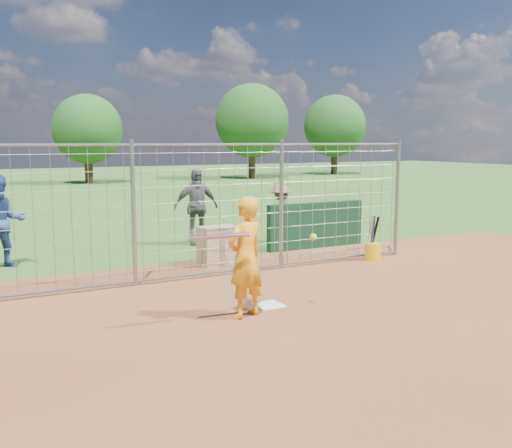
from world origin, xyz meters
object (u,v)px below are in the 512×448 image
bystander_a (2,222)px  bucket_with_bats (373,249)px  bystander_b (196,206)px  bystander_c (281,213)px  batter (245,257)px  equipment_bin (219,246)px

bystander_a → bucket_with_bats: bystander_a is taller
bystander_b → bystander_c: (2.02, -0.70, -0.21)m
batter → bystander_b: 6.10m
bystander_a → bystander_c: size_ratio=1.28×
bystander_a → bucket_with_bats: (7.12, -2.87, -0.71)m
equipment_bin → bucket_with_bats: bucket_with_bats is taller
bystander_a → bystander_b: bystander_b is taller
bystander_a → bystander_c: (6.50, 0.02, -0.21)m
bucket_with_bats → batter: bearing=-151.5°
bystander_a → batter: bearing=-62.7°
batter → bystander_a: bearing=-81.3°
bystander_c → equipment_bin: 3.01m
bystander_c → bystander_a: bearing=-26.1°
bystander_a → bystander_c: bystander_a is taller
bystander_a → bucket_with_bats: bearing=-23.8°
batter → bystander_c: batter is taller
equipment_bin → bucket_with_bats: (3.10, -1.20, -0.15)m
batter → equipment_bin: size_ratio=2.23×
bystander_a → equipment_bin: size_ratio=2.39×
bystander_b → bucket_with_bats: (2.64, -3.59, -0.71)m
batter → bystander_b: size_ratio=0.93×
bystander_a → equipment_bin: bystander_a is taller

